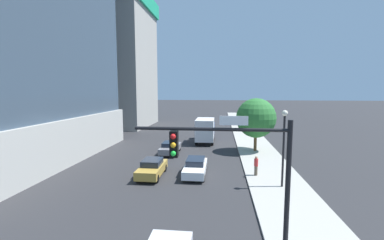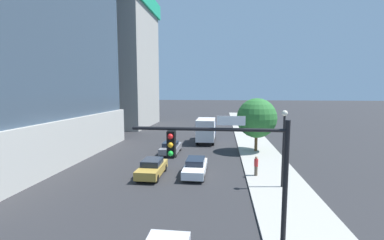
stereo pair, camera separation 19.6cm
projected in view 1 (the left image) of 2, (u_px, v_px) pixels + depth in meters
name	position (u px, v px, depth m)	size (l,w,h in m)	color
sidewalk	(264.00, 162.00, 26.88)	(4.64, 120.00, 0.15)	#9E9B93
construction_building	(111.00, 55.00, 53.74)	(16.54, 16.62, 36.47)	#9E9B93
traffic_light_pole	(236.00, 165.00, 10.15)	(6.15, 0.48, 6.28)	black
street_lamp	(284.00, 137.00, 19.27)	(0.44, 0.44, 5.83)	black
street_tree	(256.00, 118.00, 31.02)	(4.75, 4.75, 6.38)	brown
car_white	(195.00, 167.00, 22.81)	(1.82, 4.77, 1.45)	silver
car_gray	(170.00, 148.00, 30.49)	(1.91, 4.64, 1.43)	slate
car_gold	(152.00, 168.00, 22.44)	(1.83, 4.40, 1.48)	#AD8938
box_truck	(205.00, 129.00, 36.99)	(2.46, 6.78, 3.47)	#1E4799
pedestrian_red_shirt	(256.00, 166.00, 22.21)	(0.34, 0.34, 1.68)	brown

